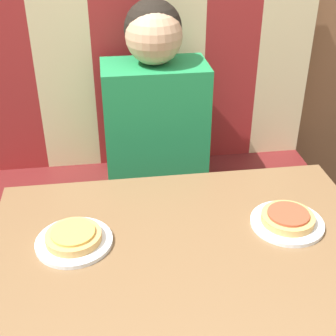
{
  "coord_description": "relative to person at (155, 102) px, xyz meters",
  "views": [
    {
      "loc": [
        -0.18,
        -0.94,
        1.55
      ],
      "look_at": [
        0.0,
        0.36,
        0.77
      ],
      "focal_mm": 50.0,
      "sensor_mm": 36.0,
      "label": 1
    }
  ],
  "objects": [
    {
      "name": "dining_table",
      "position": [
        0.0,
        -0.72,
        -0.21
      ],
      "size": [
        1.05,
        0.72,
        0.74
      ],
      "color": "brown",
      "rests_on": "ground_plane"
    },
    {
      "name": "pizza_right",
      "position": [
        0.3,
        -0.67,
        -0.09
      ],
      "size": [
        0.15,
        0.15,
        0.03
      ],
      "color": "tan",
      "rests_on": "plate_right"
    },
    {
      "name": "booth_seat",
      "position": [
        0.0,
        -0.0,
        -0.61
      ],
      "size": [
        1.37,
        0.56,
        0.5
      ],
      "color": "#5B1919",
      "rests_on": "ground_plane"
    },
    {
      "name": "plate_right",
      "position": [
        0.3,
        -0.67,
        -0.11
      ],
      "size": [
        0.2,
        0.2,
        0.01
      ],
      "color": "white",
      "rests_on": "dining_table"
    },
    {
      "name": "booth_backrest",
      "position": [
        0.0,
        0.23,
        0.02
      ],
      "size": [
        1.37,
        0.1,
        0.74
      ],
      "color": "maroon",
      "rests_on": "booth_seat"
    },
    {
      "name": "person",
      "position": [
        0.0,
        0.0,
        0.0
      ],
      "size": [
        0.4,
        0.25,
        0.73
      ],
      "color": "#1E8447",
      "rests_on": "booth_seat"
    },
    {
      "name": "pizza_left",
      "position": [
        -0.3,
        -0.67,
        -0.09
      ],
      "size": [
        0.15,
        0.15,
        0.03
      ],
      "color": "tan",
      "rests_on": "plate_left"
    },
    {
      "name": "plate_left",
      "position": [
        -0.3,
        -0.67,
        -0.11
      ],
      "size": [
        0.2,
        0.2,
        0.01
      ],
      "color": "white",
      "rests_on": "dining_table"
    }
  ]
}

